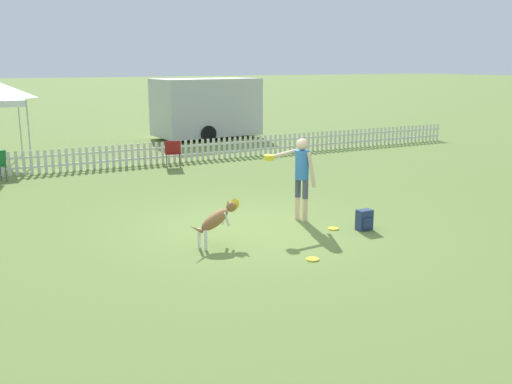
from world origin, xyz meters
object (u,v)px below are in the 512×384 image
Objects in this scene: backpack_on_grass at (365,220)px; folding_chair_green_right at (173,151)px; handler_person at (300,169)px; frisbee_near_handler at (312,259)px; frisbee_near_dog at (333,229)px; equipment_trailer at (206,107)px; leaping_dog at (217,218)px.

folding_chair_green_right is (-1.00, 8.23, 0.31)m from backpack_on_grass.
handler_person reaches higher than backpack_on_grass.
frisbee_near_handler is 1.88m from frisbee_near_dog.
frisbee_near_handler is at bearing -111.42° from equipment_trailer.
handler_person reaches higher than folding_chair_green_right.
frisbee_near_dog is 14.31m from equipment_trailer.
equipment_trailer reaches higher than leaping_dog.
leaping_dog is 5.20× the size of frisbee_near_handler.
folding_chair_green_right reaches higher than frisbee_near_dog.
frisbee_near_handler and frisbee_near_dog have the same top height.
frisbee_near_handler is at bearing -135.69° from frisbee_near_dog.
backpack_on_grass is (1.86, 1.00, 0.19)m from frisbee_near_handler.
handler_person is 7.95× the size of frisbee_near_dog.
equipment_trailer reaches higher than folding_chair_green_right.
frisbee_near_dog is 0.25× the size of folding_chair_green_right.
folding_chair_green_right is 0.17× the size of equipment_trailer.
leaping_dog is 1.88m from frisbee_near_handler.
equipment_trailer reaches higher than frisbee_near_handler.
leaping_dog is 14.85m from equipment_trailer.
handler_person is at bearing 63.34° from frisbee_near_handler.
handler_person is 13.49m from equipment_trailer.
frisbee_near_handler is 0.25× the size of folding_chair_green_right.
frisbee_near_handler is 0.04× the size of equipment_trailer.
folding_chair_green_right reaches higher than backpack_on_grass.
equipment_trailer reaches higher than handler_person.
backpack_on_grass is 8.30m from folding_chair_green_right.
handler_person reaches higher than frisbee_near_handler.
frisbee_near_dog is (2.41, -0.16, -0.48)m from leaping_dog.
leaping_dog is at bearing 125.99° from frisbee_near_handler.
equipment_trailer is at bearing 79.45° from backpack_on_grass.
backpack_on_grass is at bearing 28.24° from frisbee_near_handler.
equipment_trailer is (3.16, 13.89, 1.33)m from frisbee_near_dog.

